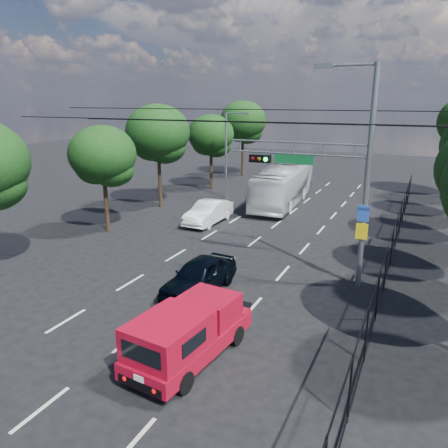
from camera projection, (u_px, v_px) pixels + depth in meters
The scene contains 14 objects.
ground at pixel (131, 339), 15.29m from camera, with size 120.00×120.00×0.00m, color black.
lane_markings at pixel (266, 232), 27.48m from camera, with size 6.12×38.00×0.01m.
signal_mast at pixel (339, 168), 18.66m from camera, with size 6.43×0.39×9.50m.
streetlight_left at pixel (228, 151), 35.94m from camera, with size 2.09×0.22×7.08m.
utility_wires at pixel (234, 118), 20.99m from camera, with size 22.00×5.04×0.74m.
fence_right at pixel (394, 241), 22.51m from camera, with size 0.06×34.03×2.00m.
tree_left_b at pixel (103, 159), 26.50m from camera, with size 4.08×4.08×6.63m.
tree_left_c at pixel (158, 137), 32.62m from camera, with size 4.80×4.80×7.80m.
tree_left_d at pixel (211, 138), 39.61m from camera, with size 4.20×4.20×6.83m.
tree_left_e at pixel (243, 124), 46.43m from camera, with size 4.92×4.92×7.99m.
red_pickup at pixel (189, 332), 13.78m from camera, with size 2.35×5.24×1.89m.
navy_hatchback at pixel (199, 276), 18.85m from camera, with size 1.75×4.36×1.48m, color black.
white_bus at pixel (284, 185), 34.61m from camera, with size 2.60×11.10×3.09m, color silver.
white_van at pixel (208, 212), 29.39m from camera, with size 1.60×4.59×1.51m, color white.
Camera 1 is at (8.72, -10.93, 8.07)m, focal length 35.00 mm.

